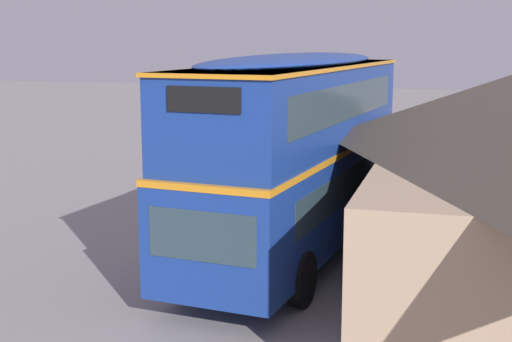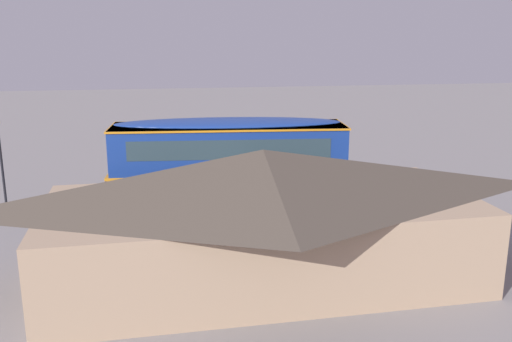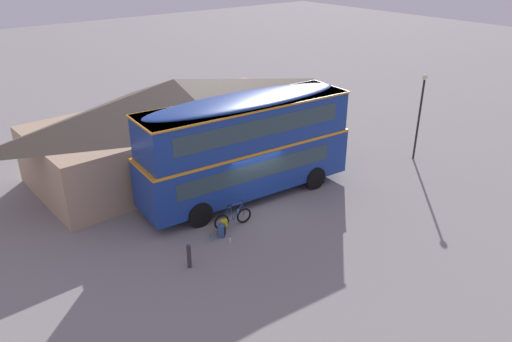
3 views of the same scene
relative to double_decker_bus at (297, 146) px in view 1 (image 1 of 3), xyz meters
The scene contains 7 objects.
ground_plane 2.87m from the double_decker_bus, 110.32° to the right, with size 120.00×120.00×0.00m, color gray.
double_decker_bus is the anchor object (origin of this frame).
touring_bicycle 3.62m from the double_decker_bus, 140.52° to the right, with size 1.72×0.46×1.05m.
backpack_on_ground 4.34m from the double_decker_bus, 144.07° to the right, with size 0.42×0.42×0.55m.
water_bottle_blue_sports 4.80m from the double_decker_bus, 148.29° to the right, with size 0.07×0.07×0.25m.
water_bottle_clear_plastic 4.73m from the double_decker_bus, 137.26° to the right, with size 0.07×0.07×0.26m.
kerb_bollard 6.32m from the double_decker_bus, 148.30° to the right, with size 0.16×0.16×0.97m.
Camera 1 is at (16.32, 5.09, 5.09)m, focal length 49.97 mm.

